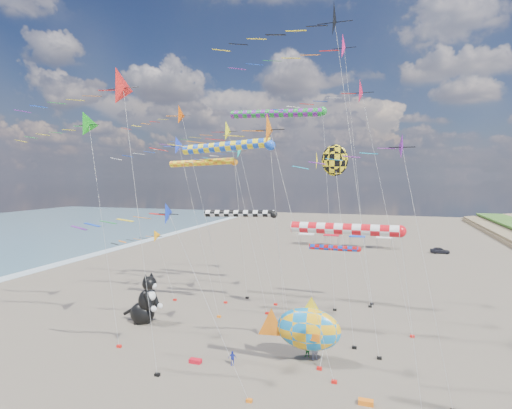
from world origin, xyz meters
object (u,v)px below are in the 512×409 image
object	(u,v)px
fish_inflatable	(308,329)
child_blue	(232,358)
person_adult	(315,348)
child_green	(308,351)
cat_inflatable	(145,298)
parked_car	(440,250)

from	to	relation	value
fish_inflatable	child_blue	world-z (taller)	fish_inflatable
person_adult	child_green	xyz separation A→B (m)	(-0.58, 0.18, -0.33)
cat_inflatable	fish_inflatable	size ratio (longest dim) A/B	0.75
person_adult	child_blue	distance (m)	6.30
cat_inflatable	child_blue	distance (m)	12.36
child_blue	parked_car	xyz separation A→B (m)	(20.20, 51.35, 0.03)
fish_inflatable	child_green	distance (m)	2.13
person_adult	child_blue	bearing A→B (deg)	170.85
cat_inflatable	child_green	distance (m)	16.30
fish_inflatable	child_blue	bearing A→B (deg)	-156.38
person_adult	child_green	distance (m)	0.69
cat_inflatable	parked_car	size ratio (longest dim) A/B	1.48
fish_inflatable	person_adult	bearing A→B (deg)	48.63
child_green	child_blue	xyz separation A→B (m)	(-5.05, -2.99, 0.00)
fish_inflatable	child_green	size ratio (longest dim) A/B	6.19
cat_inflatable	person_adult	distance (m)	16.86
child_blue	parked_car	distance (m)	55.18
parked_car	person_adult	bearing A→B (deg)	160.76
child_green	parked_car	xyz separation A→B (m)	(15.15, 48.37, 0.04)
child_blue	parked_car	size ratio (longest dim) A/B	0.32
person_adult	parked_car	size ratio (longest dim) A/B	0.52
fish_inflatable	parked_car	xyz separation A→B (m)	(15.05, 49.10, -1.96)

